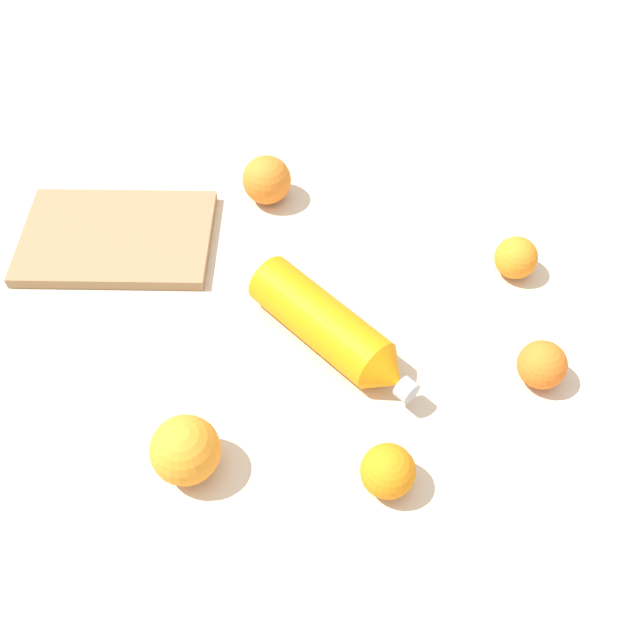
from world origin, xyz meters
TOP-DOWN VIEW (x-y plane):
  - ground_plane at (0.00, 0.00)m, footprint 2.40×2.40m
  - water_bottle at (0.02, 0.04)m, footprint 0.23×0.22m
  - orange_0 at (-0.25, 0.08)m, footprint 0.06×0.06m
  - orange_1 at (0.13, -0.25)m, footprint 0.08×0.08m
  - orange_2 at (-0.05, 0.24)m, footprint 0.07×0.07m
  - orange_3 at (0.19, 0.22)m, footprint 0.08×0.08m
  - orange_4 at (-0.24, -0.11)m, footprint 0.06×0.06m
  - cutting_board at (0.35, -0.15)m, footprint 0.29×0.20m

SIDE VIEW (x-z plane):
  - ground_plane at x=0.00m, z-range 0.00..0.00m
  - cutting_board at x=0.35m, z-range 0.00..0.02m
  - orange_4 at x=-0.24m, z-range 0.00..0.06m
  - orange_0 at x=-0.25m, z-range 0.00..0.06m
  - orange_2 at x=-0.05m, z-range 0.00..0.07m
  - water_bottle at x=0.02m, z-range 0.00..0.07m
  - orange_1 at x=0.13m, z-range 0.00..0.08m
  - orange_3 at x=0.19m, z-range 0.00..0.08m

